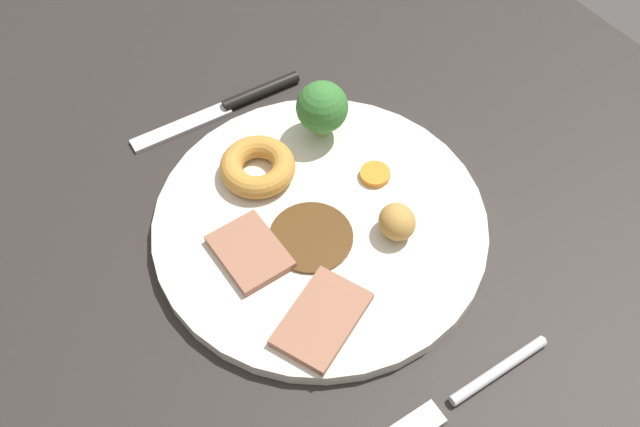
# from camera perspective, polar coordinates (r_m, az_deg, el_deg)

# --- Properties ---
(dining_table) EXTENTS (1.20, 0.84, 0.04)m
(dining_table) POSITION_cam_1_polar(r_m,az_deg,el_deg) (0.67, 1.81, -3.18)
(dining_table) COLOR #2B2623
(dining_table) RESTS_ON ground
(dinner_plate) EXTENTS (0.30, 0.30, 0.01)m
(dinner_plate) POSITION_cam_1_polar(r_m,az_deg,el_deg) (0.66, -0.00, -0.85)
(dinner_plate) COLOR silver
(dinner_plate) RESTS_ON dining_table
(gravy_pool) EXTENTS (0.07, 0.07, 0.00)m
(gravy_pool) POSITION_cam_1_polar(r_m,az_deg,el_deg) (0.64, -0.70, -1.83)
(gravy_pool) COLOR #563819
(gravy_pool) RESTS_ON dinner_plate
(meat_slice_main) EXTENTS (0.08, 0.09, 0.01)m
(meat_slice_main) POSITION_cam_1_polar(r_m,az_deg,el_deg) (0.60, 0.14, -8.16)
(meat_slice_main) COLOR #9E664C
(meat_slice_main) RESTS_ON dinner_plate
(meat_slice_under) EXTENTS (0.07, 0.05, 0.01)m
(meat_slice_under) POSITION_cam_1_polar(r_m,az_deg,el_deg) (0.63, -5.44, -2.98)
(meat_slice_under) COLOR #9E664C
(meat_slice_under) RESTS_ON dinner_plate
(yorkshire_pudding) EXTENTS (0.07, 0.07, 0.02)m
(yorkshire_pudding) POSITION_cam_1_polar(r_m,az_deg,el_deg) (0.68, -4.86, 3.62)
(yorkshire_pudding) COLOR #C68938
(yorkshire_pudding) RESTS_ON dinner_plate
(roast_potato_left) EXTENTS (0.04, 0.04, 0.03)m
(roast_potato_left) POSITION_cam_1_polar(r_m,az_deg,el_deg) (0.64, 5.98, -0.64)
(roast_potato_left) COLOR #BC8C42
(roast_potato_left) RESTS_ON dinner_plate
(carrot_coin_front) EXTENTS (0.03, 0.03, 0.01)m
(carrot_coin_front) POSITION_cam_1_polar(r_m,az_deg,el_deg) (0.68, 4.28, 3.04)
(carrot_coin_front) COLOR orange
(carrot_coin_front) RESTS_ON dinner_plate
(broccoli_floret) EXTENTS (0.05, 0.05, 0.06)m
(broccoli_floret) POSITION_cam_1_polar(r_m,az_deg,el_deg) (0.69, 0.16, 8.20)
(broccoli_floret) COLOR #8CB766
(broccoli_floret) RESTS_ON dinner_plate
(fork) EXTENTS (0.02, 0.15, 0.01)m
(fork) POSITION_cam_1_polar(r_m,az_deg,el_deg) (0.60, 11.18, -13.46)
(fork) COLOR silver
(fork) RESTS_ON dining_table
(knife) EXTENTS (0.03, 0.19, 0.01)m
(knife) POSITION_cam_1_polar(r_m,az_deg,el_deg) (0.76, -6.80, 8.41)
(knife) COLOR black
(knife) RESTS_ON dining_table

